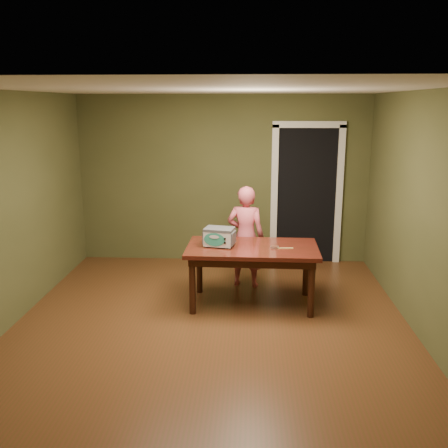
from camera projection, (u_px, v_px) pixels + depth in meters
name	position (u px, v px, depth m)	size (l,w,h in m)	color
floor	(211.00, 326.00, 5.65)	(5.00, 5.00, 0.00)	#592D19
room_shell	(210.00, 176.00, 5.25)	(4.52, 5.02, 2.61)	#4E4F2A
doorway	(304.00, 193.00, 8.04)	(1.10, 0.66, 2.25)	black
dining_table	(252.00, 254.00, 6.13)	(1.62, 0.93, 0.75)	#3C180D
toy_oven	(219.00, 236.00, 6.10)	(0.41, 0.31, 0.23)	#4C4F54
baking_pan	(275.00, 247.00, 6.04)	(0.10, 0.10, 0.02)	silver
spatula	(286.00, 248.00, 6.02)	(0.18, 0.03, 0.01)	tan
child	(246.00, 237.00, 6.76)	(0.51, 0.33, 1.39)	#CE5563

